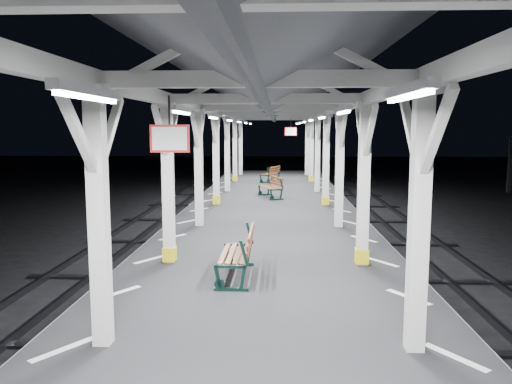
{
  "coord_description": "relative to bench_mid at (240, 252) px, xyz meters",
  "views": [
    {
      "loc": [
        0.26,
        -8.11,
        3.79
      ],
      "look_at": [
        -0.29,
        4.34,
        2.2
      ],
      "focal_mm": 35.0,
      "sensor_mm": 36.0,
      "label": 1
    }
  ],
  "objects": [
    {
      "name": "ground",
      "position": [
        0.43,
        -0.99,
        -1.49
      ],
      "size": [
        120.0,
        120.0,
        0.0
      ],
      "primitive_type": "plane",
      "color": "black",
      "rests_on": "ground"
    },
    {
      "name": "canopy",
      "position": [
        0.44,
        -1.01,
        3.07
      ],
      "size": [
        5.4,
        49.0,
        4.65
      ],
      "color": "silver",
      "rests_on": "platform"
    },
    {
      "name": "bench_mid",
      "position": [
        0.0,
        0.0,
        0.0
      ],
      "size": [
        0.64,
        1.69,
        0.91
      ],
      "rotation": [
        0.0,
        0.0,
        -0.0
      ],
      "color": "black",
      "rests_on": "platform"
    },
    {
      "name": "hazard_stripes_left",
      "position": [
        -2.02,
        -0.99,
        -0.48
      ],
      "size": [
        1.0,
        48.0,
        0.01
      ],
      "primitive_type": "cube",
      "color": "silver",
      "rests_on": "platform"
    },
    {
      "name": "platform",
      "position": [
        0.43,
        -0.99,
        -0.99
      ],
      "size": [
        6.0,
        50.0,
        1.0
      ],
      "primitive_type": "cube",
      "color": "black",
      "rests_on": "ground"
    },
    {
      "name": "bench_extra",
      "position": [
        0.38,
        16.94,
        -0.04
      ],
      "size": [
        1.09,
        1.65,
        0.84
      ],
      "rotation": [
        0.0,
        0.0,
        -0.37
      ],
      "color": "black",
      "rests_on": "platform"
    },
    {
      "name": "bench_far",
      "position": [
        0.47,
        10.99,
        -0.04
      ],
      "size": [
        1.07,
        1.66,
        0.85
      ],
      "rotation": [
        0.0,
        0.0,
        0.35
      ],
      "color": "black",
      "rests_on": "platform"
    },
    {
      "name": "hazard_stripes_right",
      "position": [
        2.88,
        -0.99,
        -0.48
      ],
      "size": [
        1.0,
        48.0,
        0.01
      ],
      "primitive_type": "cube",
      "color": "silver",
      "rests_on": "platform"
    }
  ]
}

